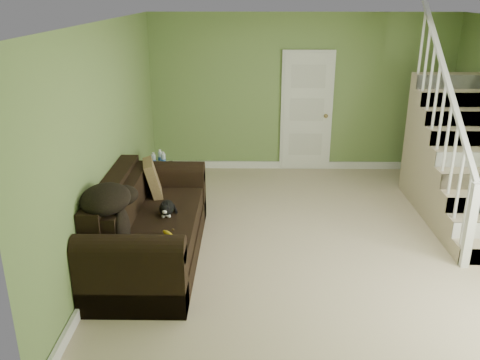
{
  "coord_description": "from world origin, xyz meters",
  "views": [
    {
      "loc": [
        -0.88,
        -5.67,
        2.9
      ],
      "look_at": [
        -0.98,
        0.18,
        0.72
      ],
      "focal_mm": 38.0,
      "sensor_mm": 36.0,
      "label": 1
    }
  ],
  "objects_px": {
    "sofa": "(147,229)",
    "banana": "(168,234)",
    "side_table": "(161,184)",
    "cat": "(166,208)"
  },
  "relations": [
    {
      "from": "side_table",
      "to": "cat",
      "type": "height_order",
      "value": "side_table"
    },
    {
      "from": "side_table",
      "to": "cat",
      "type": "distance_m",
      "value": 1.69
    },
    {
      "from": "side_table",
      "to": "banana",
      "type": "relative_size",
      "value": 4.14
    },
    {
      "from": "banana",
      "to": "sofa",
      "type": "bearing_deg",
      "value": 82.47
    },
    {
      "from": "sofa",
      "to": "banana",
      "type": "distance_m",
      "value": 0.6
    },
    {
      "from": "cat",
      "to": "sofa",
      "type": "bearing_deg",
      "value": -168.17
    },
    {
      "from": "sofa",
      "to": "cat",
      "type": "bearing_deg",
      "value": 13.77
    },
    {
      "from": "side_table",
      "to": "sofa",
      "type": "bearing_deg",
      "value": -85.71
    },
    {
      "from": "sofa",
      "to": "side_table",
      "type": "bearing_deg",
      "value": 94.29
    },
    {
      "from": "sofa",
      "to": "side_table",
      "type": "distance_m",
      "value": 1.68
    }
  ]
}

